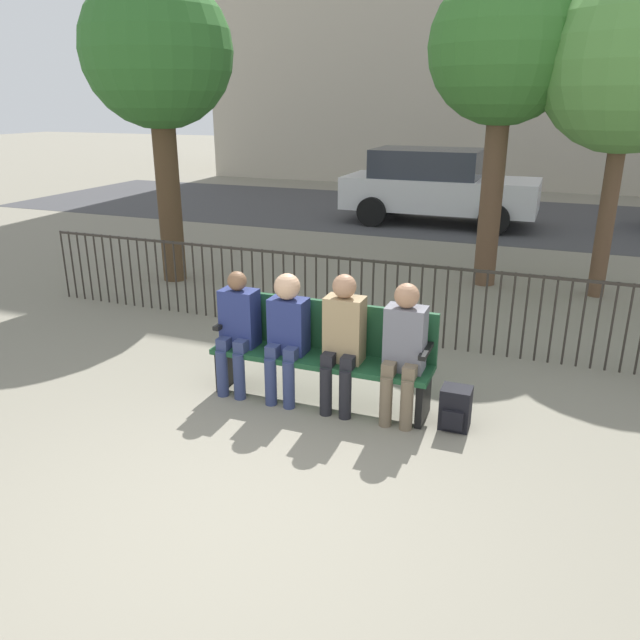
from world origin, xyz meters
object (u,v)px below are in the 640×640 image
(park_bench, at_px, (323,348))
(seated_person_3, at_px, (404,346))
(backpack, at_px, (455,408))
(seated_person_1, at_px, (287,329))
(tree_2, at_px, (158,56))
(tree_0, at_px, (505,51))
(parked_car_1, at_px, (436,185))
(seated_person_0, at_px, (237,326))
(seated_person_2, at_px, (343,336))
(tree_1, at_px, (630,64))

(park_bench, height_order, seated_person_3, seated_person_3)
(backpack, bearing_deg, seated_person_1, -179.79)
(park_bench, xyz_separation_m, tree_2, (-3.61, 2.97, 2.72))
(tree_0, height_order, parked_car_1, tree_0)
(seated_person_0, relative_size, tree_2, 0.27)
(parked_car_1, bearing_deg, seated_person_0, -90.12)
(parked_car_1, bearing_deg, seated_person_3, -80.29)
(park_bench, relative_size, seated_person_1, 1.71)
(seated_person_1, xyz_separation_m, seated_person_3, (1.08, 0.00, -0.00))
(seated_person_0, height_order, tree_0, tree_0)
(seated_person_2, xyz_separation_m, tree_2, (-3.84, 3.10, 2.52))
(park_bench, xyz_separation_m, parked_car_1, (-0.79, 9.04, 0.34))
(seated_person_3, height_order, backpack, seated_person_3)
(tree_1, bearing_deg, seated_person_0, -125.75)
(seated_person_3, height_order, parked_car_1, parked_car_1)
(seated_person_2, xyz_separation_m, seated_person_3, (0.55, -0.00, -0.01))
(seated_person_1, height_order, tree_0, tree_0)
(tree_0, relative_size, parked_car_1, 1.04)
(seated_person_3, xyz_separation_m, tree_1, (1.69, 4.55, 2.39))
(tree_1, bearing_deg, seated_person_2, -116.18)
(backpack, xyz_separation_m, tree_1, (1.22, 4.54, 2.89))
(backpack, relative_size, tree_2, 0.08)
(seated_person_2, bearing_deg, tree_1, 63.82)
(seated_person_2, distance_m, parked_car_1, 9.23)
(tree_1, relative_size, tree_2, 0.97)
(tree_0, bearing_deg, tree_2, -161.69)
(seated_person_2, bearing_deg, seated_person_3, -0.12)
(park_bench, bearing_deg, seated_person_3, -9.48)
(park_bench, distance_m, tree_2, 5.41)
(tree_1, distance_m, parked_car_1, 6.08)
(seated_person_0, height_order, tree_2, tree_2)
(park_bench, height_order, backpack, park_bench)
(seated_person_0, relative_size, seated_person_3, 0.96)
(seated_person_0, distance_m, seated_person_2, 1.04)
(seated_person_1, bearing_deg, tree_2, 136.83)
(seated_person_2, relative_size, parked_car_1, 0.30)
(tree_0, xyz_separation_m, tree_1, (1.56, -0.05, -0.19))
(seated_person_3, bearing_deg, parked_car_1, 99.71)
(seated_person_2, relative_size, backpack, 3.41)
(seated_person_0, bearing_deg, tree_1, 54.25)
(seated_person_0, xyz_separation_m, tree_0, (1.71, 4.60, 2.61))
(tree_2, bearing_deg, seated_person_0, -47.92)
(park_bench, relative_size, seated_person_3, 1.67)
(backpack, bearing_deg, tree_1, 75.00)
(backpack, relative_size, tree_0, 0.08)
(seated_person_3, bearing_deg, backpack, 0.57)
(seated_person_1, height_order, parked_car_1, parked_car_1)
(tree_0, bearing_deg, seated_person_3, -91.55)
(seated_person_3, distance_m, tree_2, 5.94)
(seated_person_0, distance_m, tree_1, 6.11)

